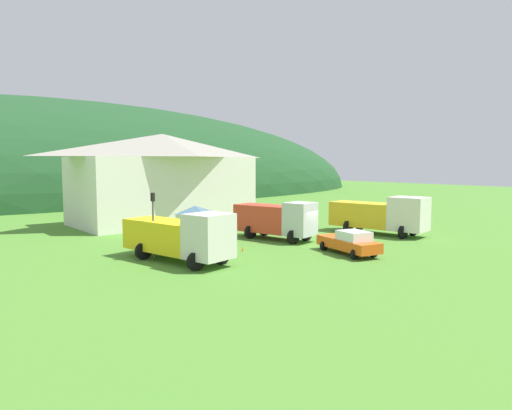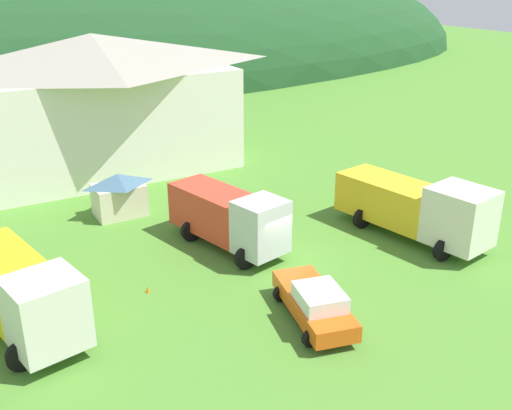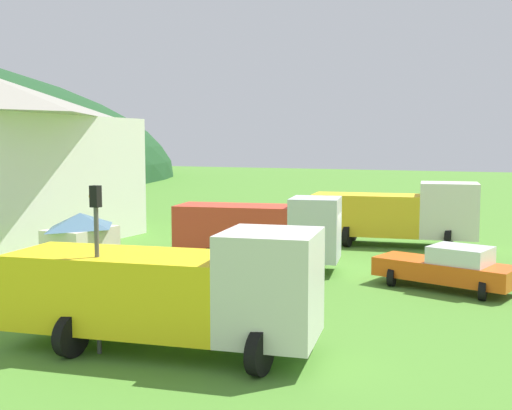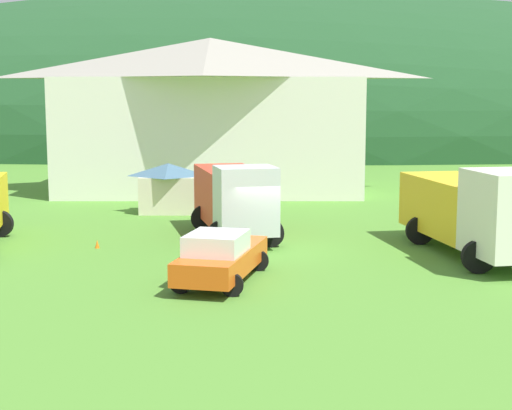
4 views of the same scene
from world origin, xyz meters
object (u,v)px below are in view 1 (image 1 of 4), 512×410
Objects in this scene: flatbed_truck_yellow at (181,236)px; traffic_cone_near_pickup at (243,251)px; play_shed_cream at (195,219)px; service_pickup_orange at (349,242)px; depot_building at (163,177)px; heavy_rig_striped at (382,214)px; tow_truck_silver at (277,219)px; traffic_light_west at (153,219)px.

flatbed_truck_yellow is 13.26× the size of traffic_cone_near_pickup.
play_shed_cream reaches higher than service_pickup_orange.
depot_building is at bearing -162.65° from service_pickup_orange.
traffic_cone_near_pickup is (5.13, 0.21, -1.67)m from flatbed_truck_yellow.
heavy_rig_striped is 13.77× the size of traffic_cone_near_pickup.
tow_truck_silver is 1.36× the size of service_pickup_orange.
depot_building is at bearing -161.13° from heavy_rig_striped.
play_shed_cream reaches higher than traffic_cone_near_pickup.
traffic_cone_near_pickup is (-1.75, -9.09, -1.28)m from play_shed_cream.
play_shed_cream is at bearing 132.55° from flatbed_truck_yellow.
flatbed_truck_yellow is 11.46m from service_pickup_orange.
service_pickup_orange is 7.47m from traffic_cone_near_pickup.
play_shed_cream is 0.69× the size of traffic_light_west.
heavy_rig_striped is at bearing -8.91° from traffic_light_west.
depot_building is at bearing 79.24° from traffic_cone_near_pickup.
heavy_rig_striped is at bearing 125.81° from service_pickup_orange.
flatbed_truck_yellow is (-8.52, -18.06, -3.10)m from depot_building.
play_shed_cream is at bearing -140.99° from heavy_rig_striped.
depot_building is 18.78m from traffic_cone_near_pickup.
traffic_cone_near_pickup is at bearing -13.73° from traffic_light_west.
tow_truck_silver is (3.49, -6.90, 0.43)m from play_shed_cream.
traffic_cone_near_pickup is (-14.18, 1.68, -1.77)m from heavy_rig_striped.
heavy_rig_striped reaches higher than traffic_cone_near_pickup.
heavy_rig_striped is (19.31, -1.47, 0.11)m from flatbed_truck_yellow.
traffic_cone_near_pickup is (-3.39, -17.84, -4.76)m from depot_building.
traffic_light_west is at bearing -120.28° from depot_building.
flatbed_truck_yellow is at bearing -104.04° from service_pickup_orange.
tow_truck_silver is at bearing -123.52° from heavy_rig_striped.
traffic_light_west reaches higher than tow_truck_silver.
traffic_cone_near_pickup is at bearing 81.40° from flatbed_truck_yellow.
depot_building is 3.55× the size of service_pickup_orange.
depot_building is 23.70m from service_pickup_orange.
depot_building is 22.51m from heavy_rig_striped.
service_pickup_orange is at bearing -47.43° from traffic_cone_near_pickup.
heavy_rig_striped is (12.43, -10.78, 0.49)m from play_shed_cream.
tow_truck_silver is at bearing -168.24° from service_pickup_orange.
traffic_light_west is (-7.90, -7.59, 1.37)m from play_shed_cream.
depot_building is 2.16× the size of heavy_rig_striped.
tow_truck_silver is at bearing 92.11° from flatbed_truck_yellow.
flatbed_truck_yellow is 5.40m from traffic_cone_near_pickup.
traffic_light_west is 6.87m from traffic_cone_near_pickup.
tow_truck_silver is at bearing 22.77° from traffic_cone_near_pickup.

